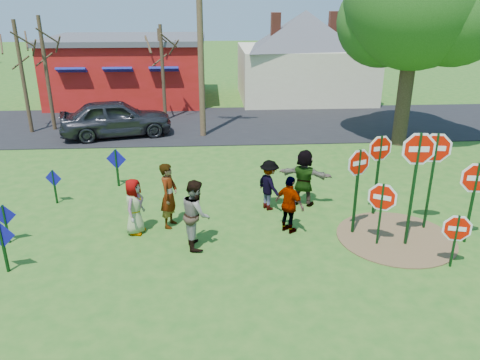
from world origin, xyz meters
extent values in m
plane|color=#255D1A|center=(0.00, 0.00, 0.00)|extent=(120.00, 120.00, 0.00)
cube|color=black|center=(0.00, 11.50, 0.02)|extent=(120.00, 7.50, 0.04)
cylinder|color=brown|center=(4.50, -1.00, 0.01)|extent=(3.20, 3.20, 0.03)
cube|color=maroon|center=(-5.50, 18.00, 1.80)|extent=(9.00, 7.00, 3.60)
cube|color=#4C4C51|center=(-5.50, 18.00, 3.75)|extent=(9.40, 7.40, 0.30)
cube|color=navy|center=(-8.00, 14.40, 2.40)|extent=(1.60, 0.78, 0.45)
cube|color=navy|center=(-5.50, 14.40, 2.40)|extent=(1.60, 0.78, 0.45)
cube|color=navy|center=(-3.00, 14.40, 2.40)|extent=(1.60, 0.78, 0.45)
cube|color=beige|center=(5.50, 18.00, 1.60)|extent=(8.00, 7.00, 3.20)
pyramid|color=#4C4C51|center=(5.50, 18.00, 5.40)|extent=(9.40, 9.40, 2.20)
cube|color=brown|center=(3.50, 17.00, 4.60)|extent=(0.55, 0.55, 1.40)
cube|color=brown|center=(7.50, 19.00, 4.60)|extent=(0.55, 0.55, 1.40)
cube|color=black|center=(3.86, -1.31, 0.87)|extent=(0.08, 0.09, 1.74)
cylinder|color=white|center=(3.86, -1.31, 1.38)|extent=(0.89, 0.51, 1.01)
cylinder|color=red|center=(3.86, -1.31, 1.38)|extent=(0.77, 0.44, 0.88)
cube|color=white|center=(3.86, -1.31, 1.38)|extent=(0.39, 0.22, 0.13)
cube|color=black|center=(4.36, 0.50, 1.24)|extent=(0.07, 0.08, 2.48)
cylinder|color=white|center=(4.36, 0.50, 2.11)|extent=(1.00, 0.27, 1.03)
cylinder|color=red|center=(4.36, 0.50, 2.11)|extent=(0.87, 0.24, 0.89)
cube|color=white|center=(4.36, 0.50, 2.11)|extent=(0.44, 0.12, 0.13)
cylinder|color=gold|center=(4.36, 0.50, 2.11)|extent=(1.00, 0.26, 1.03)
cube|color=black|center=(4.62, -1.37, 1.55)|extent=(0.07, 0.08, 3.09)
cylinder|color=white|center=(4.62, -1.37, 2.68)|extent=(1.13, 0.12, 1.13)
cylinder|color=red|center=(4.62, -1.37, 2.68)|extent=(0.98, 0.11, 0.98)
cube|color=white|center=(4.62, -1.37, 2.68)|extent=(0.50, 0.05, 0.14)
cube|color=black|center=(5.51, -0.49, 1.41)|extent=(0.07, 0.08, 2.81)
cylinder|color=white|center=(5.51, -0.49, 2.41)|extent=(1.10, 0.24, 1.11)
cylinder|color=red|center=(5.51, -0.49, 2.41)|extent=(0.95, 0.21, 0.96)
cube|color=white|center=(5.51, -0.49, 2.41)|extent=(0.48, 0.10, 0.14)
cylinder|color=gold|center=(5.51, -0.49, 2.41)|extent=(1.09, 0.23, 1.11)
cube|color=black|center=(5.30, -2.50, 0.69)|extent=(0.06, 0.07, 1.38)
cylinder|color=white|center=(5.30, -2.50, 1.04)|extent=(0.89, 0.26, 0.92)
cylinder|color=red|center=(5.30, -2.50, 1.04)|extent=(0.77, 0.23, 0.80)
cube|color=white|center=(5.30, -2.50, 1.04)|extent=(0.39, 0.11, 0.11)
cube|color=black|center=(6.28, -1.33, 1.13)|extent=(0.07, 0.08, 2.26)
cylinder|color=white|center=(6.28, -1.33, 1.85)|extent=(1.10, 0.20, 1.11)
cylinder|color=red|center=(6.28, -1.33, 1.85)|extent=(0.95, 0.18, 0.96)
cube|color=white|center=(6.28, -1.33, 1.85)|extent=(0.48, 0.09, 0.14)
cylinder|color=gold|center=(6.28, -1.33, 1.85)|extent=(1.09, 0.19, 1.11)
cube|color=black|center=(3.39, -0.63, 1.23)|extent=(0.07, 0.08, 2.45)
cylinder|color=white|center=(3.39, -0.63, 2.09)|extent=(0.92, 0.41, 0.99)
cylinder|color=red|center=(3.39, -0.63, 2.09)|extent=(0.79, 0.36, 0.86)
cube|color=white|center=(3.39, -0.63, 2.09)|extent=(0.40, 0.18, 0.12)
cube|color=black|center=(-5.47, -2.04, 0.66)|extent=(0.06, 0.07, 1.32)
cube|color=navy|center=(-5.47, -2.04, 1.00)|extent=(0.68, 0.11, 0.68)
cube|color=black|center=(-6.00, -0.58, 0.55)|extent=(0.05, 0.06, 1.10)
cube|color=navy|center=(-6.00, -0.58, 0.82)|extent=(0.61, 0.04, 0.61)
cube|color=black|center=(-5.49, 1.97, 0.56)|extent=(0.06, 0.06, 1.13)
cube|color=navy|center=(-5.49, 1.97, 0.86)|extent=(0.55, 0.18, 0.57)
cube|color=black|center=(-3.77, 3.33, 0.67)|extent=(0.07, 0.08, 1.33)
cube|color=navy|center=(-3.77, 3.33, 0.99)|extent=(0.71, 0.20, 0.73)
imported|color=#3B3D8D|center=(-2.66, -0.22, 0.80)|extent=(0.71, 0.90, 1.61)
imported|color=#2C7A74|center=(-1.73, 0.15, 0.95)|extent=(0.64, 0.80, 1.91)
imported|color=brown|center=(-0.94, -1.06, 0.93)|extent=(0.84, 1.01, 1.86)
imported|color=#313137|center=(1.24, 1.12, 0.79)|extent=(0.99, 1.18, 1.59)
imported|color=#4C2D57|center=(1.62, -0.44, 0.83)|extent=(0.95, 1.00, 1.66)
imported|color=#1F5031|center=(2.37, 1.38, 0.91)|extent=(1.76, 1.15, 1.82)
imported|color=#2C2B30|center=(-4.90, 9.59, 0.90)|extent=(5.37, 3.12, 1.72)
cylinder|color=#4C3823|center=(-0.87, 9.41, 4.40)|extent=(0.27, 0.27, 8.80)
cylinder|color=#382819|center=(7.90, 7.58, 2.47)|extent=(0.63, 0.63, 4.94)
sphere|color=#1A4813|center=(9.25, 6.90, 5.62)|extent=(4.27, 4.27, 4.27)
sphere|color=#1A4813|center=(6.89, 8.48, 5.17)|extent=(3.82, 3.82, 3.82)
cylinder|color=#382819|center=(-9.20, 10.54, 2.62)|extent=(0.18, 0.18, 5.23)
cylinder|color=#382819|center=(-3.21, 14.75, 2.28)|extent=(0.18, 0.18, 4.56)
cylinder|color=#382819|center=(-8.23, 10.95, 2.70)|extent=(0.18, 0.18, 5.39)
cylinder|color=#382819|center=(-2.91, 12.56, 2.45)|extent=(0.18, 0.18, 4.89)
camera|label=1|loc=(-0.51, -12.08, 6.20)|focal=35.00mm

